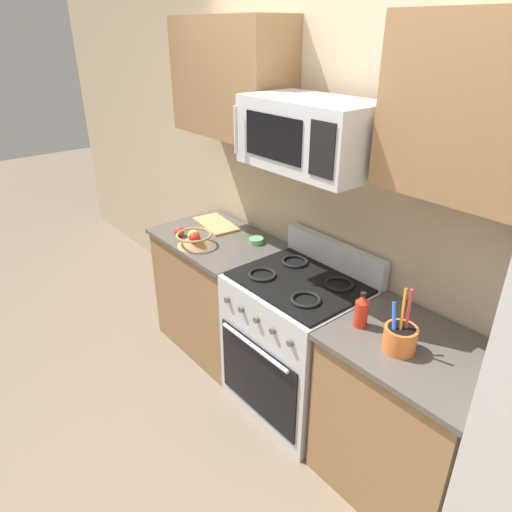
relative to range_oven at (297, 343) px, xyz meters
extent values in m
plane|color=#6B5B4C|center=(0.00, -0.66, -0.47)|extent=(16.00, 16.00, 0.00)
cube|color=tan|center=(0.00, 0.39, 0.83)|extent=(8.00, 0.10, 2.60)
cube|color=olive|center=(-0.85, 0.00, -0.03)|extent=(0.88, 0.60, 0.88)
cube|color=#4C4742|center=(-0.85, 0.00, 0.42)|extent=(0.92, 0.64, 0.03)
cube|color=#B2B5BA|center=(0.00, 0.00, -0.02)|extent=(0.76, 0.64, 0.91)
cube|color=black|center=(0.00, -0.33, -0.11)|extent=(0.67, 0.01, 0.51)
cylinder|color=#B2B5BA|center=(0.00, -0.35, 0.15)|extent=(0.57, 0.02, 0.02)
cube|color=black|center=(0.00, 0.00, 0.44)|extent=(0.73, 0.57, 0.02)
cube|color=#B2B5BA|center=(0.00, 0.29, 0.53)|extent=(0.76, 0.06, 0.18)
torus|color=black|center=(-0.18, -0.14, 0.46)|extent=(0.17, 0.17, 0.02)
torus|color=black|center=(0.18, -0.14, 0.46)|extent=(0.17, 0.17, 0.02)
torus|color=black|center=(-0.18, 0.13, 0.46)|extent=(0.17, 0.17, 0.02)
torus|color=black|center=(0.18, 0.13, 0.46)|extent=(0.17, 0.17, 0.02)
cylinder|color=#4C4C51|center=(-0.27, -0.33, 0.32)|extent=(0.04, 0.02, 0.04)
cylinder|color=#4C4C51|center=(-0.14, -0.33, 0.32)|extent=(0.04, 0.02, 0.04)
cylinder|color=#4C4C51|center=(0.00, -0.33, 0.32)|extent=(0.04, 0.02, 0.04)
cylinder|color=#4C4C51|center=(0.14, -0.33, 0.32)|extent=(0.04, 0.02, 0.04)
cylinder|color=#4C4C51|center=(0.27, -0.33, 0.32)|extent=(0.04, 0.02, 0.04)
cube|color=olive|center=(0.79, 0.00, -0.03)|extent=(0.75, 0.60, 0.88)
cube|color=#4C4742|center=(0.79, 0.00, 0.42)|extent=(0.79, 0.64, 0.03)
cube|color=#B2B5BA|center=(0.00, 0.03, 1.29)|extent=(0.73, 0.40, 0.35)
cube|color=black|center=(-0.07, -0.17, 1.29)|extent=(0.40, 0.01, 0.22)
cube|color=black|center=(0.26, -0.17, 1.29)|extent=(0.15, 0.01, 0.25)
cylinder|color=#B2B5BA|center=(-0.33, -0.20, 1.29)|extent=(0.02, 0.02, 0.25)
cube|color=olive|center=(-0.86, 0.17, 1.49)|extent=(0.91, 0.34, 0.71)
cube|color=olive|center=(0.79, 0.17, 1.49)|extent=(0.78, 0.34, 0.71)
cylinder|color=#D1662D|center=(0.74, -0.09, 0.50)|extent=(0.15, 0.15, 0.12)
cylinder|color=black|center=(0.74, -0.09, 0.51)|extent=(0.12, 0.12, 0.10)
cylinder|color=orange|center=(0.73, -0.09, 0.61)|extent=(0.05, 0.07, 0.29)
cylinder|color=blue|center=(0.72, -0.12, 0.57)|extent=(0.07, 0.05, 0.22)
cylinder|color=red|center=(0.75, -0.08, 0.62)|extent=(0.03, 0.05, 0.31)
cone|color=#9E7A4C|center=(-0.83, -0.20, 0.48)|extent=(0.24, 0.24, 0.08)
torus|color=#9E7A4C|center=(-0.83, -0.20, 0.51)|extent=(0.25, 0.25, 0.02)
sphere|color=red|center=(-0.80, -0.21, 0.51)|extent=(0.08, 0.08, 0.08)
sphere|color=orange|center=(-0.83, -0.20, 0.51)|extent=(0.07, 0.07, 0.07)
sphere|color=yellow|center=(-0.83, -0.20, 0.50)|extent=(0.07, 0.07, 0.07)
sphere|color=#9EB74C|center=(-0.83, -0.20, 0.51)|extent=(0.08, 0.08, 0.08)
sphere|color=red|center=(-1.03, -0.19, 0.47)|extent=(0.07, 0.07, 0.07)
cube|color=tan|center=(-1.04, 0.13, 0.44)|extent=(0.42, 0.26, 0.02)
cylinder|color=red|center=(0.50, -0.07, 0.51)|extent=(0.07, 0.07, 0.14)
cone|color=red|center=(0.50, -0.07, 0.59)|extent=(0.06, 0.06, 0.04)
cylinder|color=black|center=(0.50, -0.07, 0.62)|extent=(0.03, 0.03, 0.01)
cylinder|color=#59AD66|center=(-0.59, 0.15, 0.45)|extent=(0.10, 0.10, 0.04)
torus|color=#59AD66|center=(-0.59, 0.15, 0.47)|extent=(0.10, 0.10, 0.01)
camera|label=1|loc=(1.65, -1.70, 1.78)|focal=32.47mm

